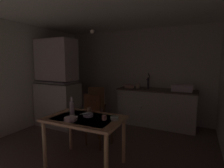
{
  "coord_description": "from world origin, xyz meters",
  "views": [
    {
      "loc": [
        1.57,
        -2.69,
        1.55
      ],
      "look_at": [
        0.18,
        0.1,
        1.16
      ],
      "focal_mm": 27.77,
      "sensor_mm": 36.0,
      "label": 1
    }
  ],
  "objects_px": {
    "chair_far_side": "(96,119)",
    "serving_bowl_wide": "(114,118)",
    "teacup_cream": "(89,110)",
    "hand_pump": "(148,82)",
    "chair_by_counter": "(97,105)",
    "mixing_bowl_counter": "(129,86)",
    "sink_basin": "(182,88)",
    "dining_table": "(85,124)",
    "hutch_cabinet": "(57,86)",
    "glass_bottle": "(72,108)"
  },
  "relations": [
    {
      "from": "chair_far_side",
      "to": "serving_bowl_wide",
      "type": "xyz_separation_m",
      "value": [
        0.6,
        -0.48,
        0.25
      ]
    },
    {
      "from": "teacup_cream",
      "to": "hand_pump",
      "type": "bearing_deg",
      "value": 76.93
    },
    {
      "from": "chair_far_side",
      "to": "chair_by_counter",
      "type": "distance_m",
      "value": 1.11
    },
    {
      "from": "mixing_bowl_counter",
      "to": "chair_by_counter",
      "type": "height_order",
      "value": "chair_by_counter"
    },
    {
      "from": "sink_basin",
      "to": "chair_by_counter",
      "type": "relative_size",
      "value": 0.46
    },
    {
      "from": "sink_basin",
      "to": "mixing_bowl_counter",
      "type": "distance_m",
      "value": 1.27
    },
    {
      "from": "dining_table",
      "to": "chair_by_counter",
      "type": "distance_m",
      "value": 1.71
    },
    {
      "from": "serving_bowl_wide",
      "to": "sink_basin",
      "type": "bearing_deg",
      "value": 71.03
    },
    {
      "from": "chair_by_counter",
      "to": "serving_bowl_wide",
      "type": "height_order",
      "value": "chair_by_counter"
    },
    {
      "from": "chair_by_counter",
      "to": "serving_bowl_wide",
      "type": "relative_size",
      "value": 8.47
    },
    {
      "from": "sink_basin",
      "to": "hand_pump",
      "type": "relative_size",
      "value": 1.13
    },
    {
      "from": "hand_pump",
      "to": "chair_far_side",
      "type": "height_order",
      "value": "hand_pump"
    },
    {
      "from": "hutch_cabinet",
      "to": "chair_by_counter",
      "type": "height_order",
      "value": "hutch_cabinet"
    },
    {
      "from": "hand_pump",
      "to": "chair_by_counter",
      "type": "relative_size",
      "value": 0.4
    },
    {
      "from": "teacup_cream",
      "to": "serving_bowl_wide",
      "type": "bearing_deg",
      "value": -17.4
    },
    {
      "from": "hand_pump",
      "to": "sink_basin",
      "type": "bearing_deg",
      "value": -3.25
    },
    {
      "from": "hutch_cabinet",
      "to": "teacup_cream",
      "type": "relative_size",
      "value": 28.81
    },
    {
      "from": "serving_bowl_wide",
      "to": "hutch_cabinet",
      "type": "bearing_deg",
      "value": 153.75
    },
    {
      "from": "dining_table",
      "to": "chair_by_counter",
      "type": "height_order",
      "value": "chair_by_counter"
    },
    {
      "from": "dining_table",
      "to": "serving_bowl_wide",
      "type": "distance_m",
      "value": 0.47
    },
    {
      "from": "sink_basin",
      "to": "chair_by_counter",
      "type": "bearing_deg",
      "value": -161.15
    },
    {
      "from": "hand_pump",
      "to": "chair_far_side",
      "type": "bearing_deg",
      "value": -107.5
    },
    {
      "from": "mixing_bowl_counter",
      "to": "chair_far_side",
      "type": "xyz_separation_m",
      "value": [
        -0.05,
        -1.55,
        -0.42
      ]
    },
    {
      "from": "teacup_cream",
      "to": "hutch_cabinet",
      "type": "bearing_deg",
      "value": 150.82
    },
    {
      "from": "dining_table",
      "to": "glass_bottle",
      "type": "bearing_deg",
      "value": -177.46
    },
    {
      "from": "hand_pump",
      "to": "teacup_cream",
      "type": "distance_m",
      "value": 2.03
    },
    {
      "from": "serving_bowl_wide",
      "to": "chair_by_counter",
      "type": "bearing_deg",
      "value": 128.97
    },
    {
      "from": "hand_pump",
      "to": "chair_far_side",
      "type": "distance_m",
      "value": 1.81
    },
    {
      "from": "serving_bowl_wide",
      "to": "glass_bottle",
      "type": "height_order",
      "value": "glass_bottle"
    },
    {
      "from": "hutch_cabinet",
      "to": "sink_basin",
      "type": "relative_size",
      "value": 4.73
    },
    {
      "from": "sink_basin",
      "to": "teacup_cream",
      "type": "xyz_separation_m",
      "value": [
        -1.25,
        -1.91,
        -0.19
      ]
    },
    {
      "from": "hand_pump",
      "to": "serving_bowl_wide",
      "type": "distance_m",
      "value": 2.15
    },
    {
      "from": "dining_table",
      "to": "teacup_cream",
      "type": "height_order",
      "value": "teacup_cream"
    },
    {
      "from": "mixing_bowl_counter",
      "to": "glass_bottle",
      "type": "distance_m",
      "value": 2.15
    },
    {
      "from": "dining_table",
      "to": "glass_bottle",
      "type": "distance_m",
      "value": 0.31
    },
    {
      "from": "chair_by_counter",
      "to": "teacup_cream",
      "type": "relative_size",
      "value": 13.36
    },
    {
      "from": "glass_bottle",
      "to": "dining_table",
      "type": "bearing_deg",
      "value": 2.54
    },
    {
      "from": "chair_far_side",
      "to": "glass_bottle",
      "type": "bearing_deg",
      "value": -95.7
    },
    {
      "from": "serving_bowl_wide",
      "to": "mixing_bowl_counter",
      "type": "bearing_deg",
      "value": 105.18
    },
    {
      "from": "hutch_cabinet",
      "to": "dining_table",
      "type": "xyz_separation_m",
      "value": [
        1.58,
        -1.1,
        -0.33
      ]
    },
    {
      "from": "dining_table",
      "to": "teacup_cream",
      "type": "distance_m",
      "value": 0.32
    },
    {
      "from": "hutch_cabinet",
      "to": "teacup_cream",
      "type": "xyz_separation_m",
      "value": [
        1.48,
        -0.83,
        -0.2
      ]
    },
    {
      "from": "mixing_bowl_counter",
      "to": "teacup_cream",
      "type": "relative_size",
      "value": 3.48
    },
    {
      "from": "sink_basin",
      "to": "dining_table",
      "type": "bearing_deg",
      "value": -117.81
    },
    {
      "from": "teacup_cream",
      "to": "glass_bottle",
      "type": "distance_m",
      "value": 0.32
    },
    {
      "from": "hand_pump",
      "to": "serving_bowl_wide",
      "type": "xyz_separation_m",
      "value": [
        0.08,
        -2.13,
        -0.3
      ]
    },
    {
      "from": "hand_pump",
      "to": "dining_table",
      "type": "bearing_deg",
      "value": -99.07
    },
    {
      "from": "teacup_cream",
      "to": "dining_table",
      "type": "bearing_deg",
      "value": -69.98
    },
    {
      "from": "mixing_bowl_counter",
      "to": "serving_bowl_wide",
      "type": "distance_m",
      "value": 2.11
    },
    {
      "from": "teacup_cream",
      "to": "chair_far_side",
      "type": "bearing_deg",
      "value": 101.23
    }
  ]
}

